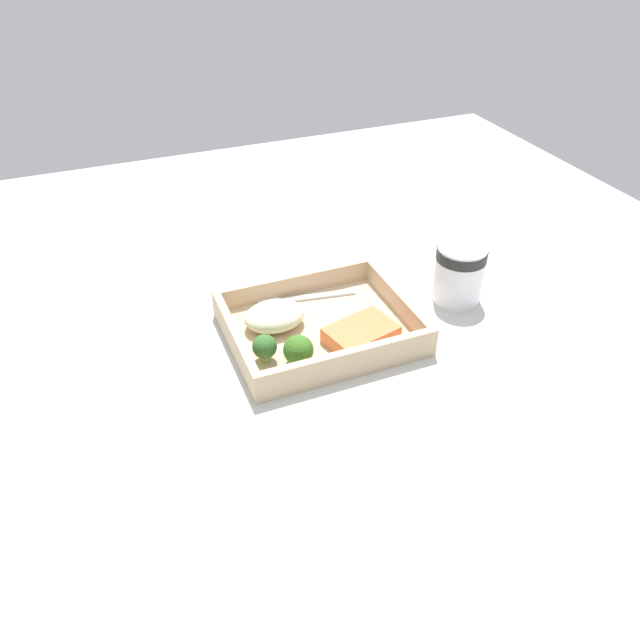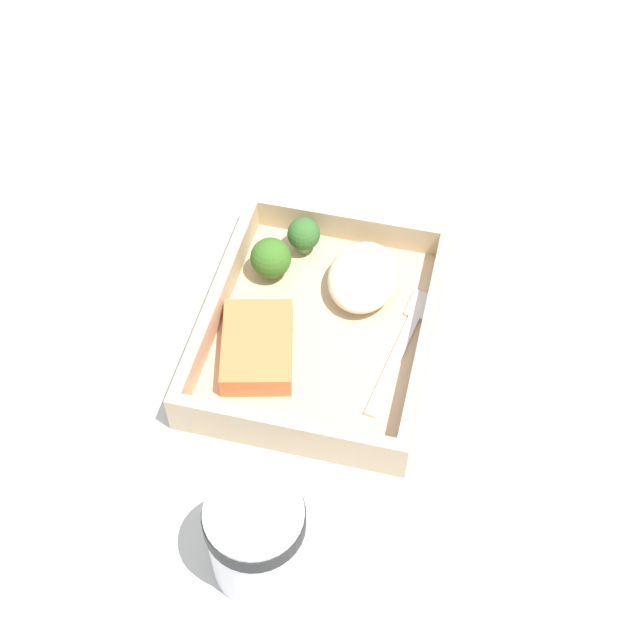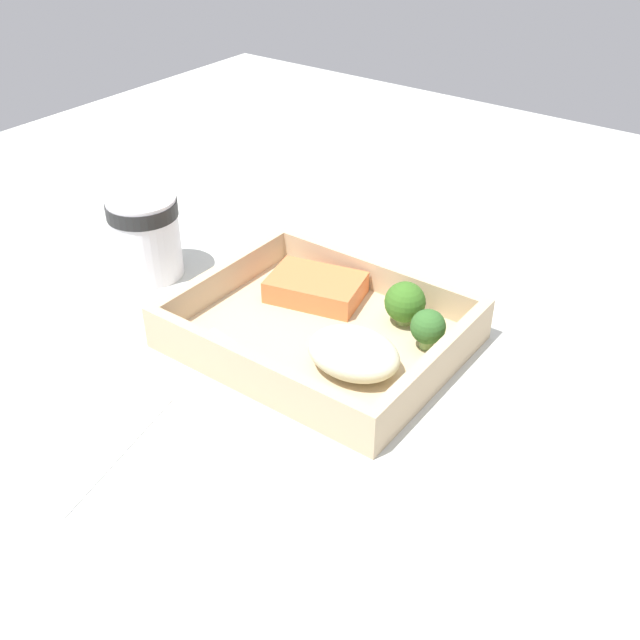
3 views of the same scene
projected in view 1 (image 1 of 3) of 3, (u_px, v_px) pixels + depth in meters
The scene contains 10 objects.
ground_plane at pixel (320, 340), 94.75cm from camera, with size 160.00×160.00×2.00cm, color beige.
takeout_tray at pixel (320, 331), 93.80cm from camera, with size 27.21×21.97×1.20cm, color #C9AE88.
tray_rim at pixel (320, 319), 92.45cm from camera, with size 27.21×21.97×3.38cm.
salmon_fillet at pixel (361, 334), 90.21cm from camera, with size 9.84×6.64×2.43cm, color orange.
mashed_potatoes at pixel (275, 316), 92.75cm from camera, with size 9.18×7.11×3.72cm, color beige.
broccoli_floret_1 at pixel (298, 350), 85.34cm from camera, with size 4.22×4.22×4.59cm.
broccoli_floret_2 at pixel (265, 347), 85.96cm from camera, with size 3.47×3.47×4.20cm.
fork at pixel (300, 298), 99.47cm from camera, with size 15.86×4.23×0.44cm.
paper_cup at pixel (459, 271), 98.83cm from camera, with size 7.97×7.97×9.58cm.
receipt_slip at pixel (314, 250), 114.55cm from camera, with size 9.95×15.55×0.24cm, color white.
Camera 1 is at (28.17, 69.28, 57.24)cm, focal length 35.00 mm.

